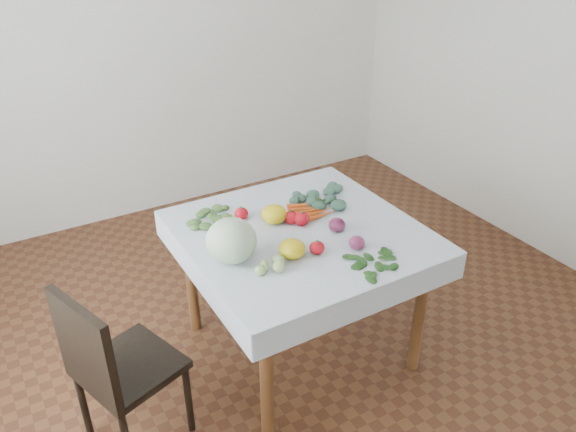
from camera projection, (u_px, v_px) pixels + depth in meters
name	position (u px, v px, depth m)	size (l,w,h in m)	color
ground	(299.00, 346.00, 3.15)	(4.00, 4.00, 0.00)	brown
back_wall	(155.00, 35.00, 3.99)	(4.00, 0.04, 2.70)	white
table	(301.00, 248.00, 2.83)	(1.00, 1.00, 0.75)	brown
tablecloth	(301.00, 231.00, 2.78)	(1.12, 1.12, 0.01)	white
chair	(111.00, 364.00, 2.34)	(0.49, 0.49, 0.85)	black
cabbage	(231.00, 241.00, 2.50)	(0.23, 0.23, 0.21)	beige
tomato_a	(241.00, 214.00, 2.86)	(0.07, 0.07, 0.06)	#B70C17
tomato_b	(302.00, 219.00, 2.81)	(0.08, 0.08, 0.07)	#B70C17
tomato_c	(291.00, 218.00, 2.82)	(0.07, 0.07, 0.06)	#B70C17
tomato_d	(317.00, 248.00, 2.58)	(0.07, 0.07, 0.06)	#B70C17
heirloom_back	(274.00, 214.00, 2.83)	(0.13, 0.13, 0.09)	yellow
heirloom_front	(292.00, 249.00, 2.55)	(0.12, 0.12, 0.09)	yellow
onion_a	(337.00, 225.00, 2.76)	(0.08, 0.08, 0.07)	#531738
onion_b	(357.00, 243.00, 2.61)	(0.08, 0.08, 0.07)	#531738
tomatillo_cluster	(271.00, 269.00, 2.45)	(0.10, 0.12, 0.04)	#B0D179
carrot_bunch	(313.00, 211.00, 2.92)	(0.21, 0.20, 0.03)	#E25B19
kale_bunch	(324.00, 199.00, 3.03)	(0.34, 0.26, 0.04)	#3C6251
basil_bunch	(375.00, 261.00, 2.53)	(0.28, 0.20, 0.01)	#205119
dill_bunch	(210.00, 218.00, 2.86)	(0.24, 0.20, 0.02)	#537837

